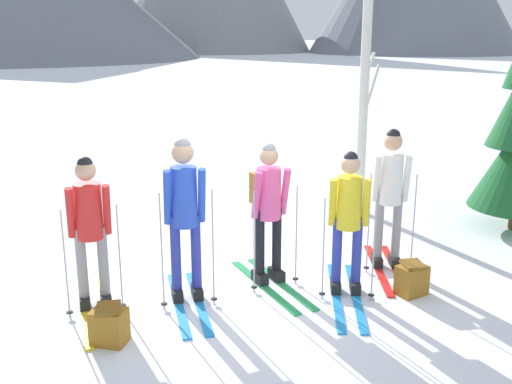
{
  "coord_description": "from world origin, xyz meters",
  "views": [
    {
      "loc": [
        -0.9,
        -6.27,
        2.87
      ],
      "look_at": [
        0.11,
        0.34,
        1.05
      ],
      "focal_mm": 41.53,
      "sensor_mm": 36.0,
      "label": 1
    }
  ],
  "objects_px": {
    "birch_tree_tall": "(364,106)",
    "backpack_on_snow_front": "(109,325)",
    "skier_in_white": "(390,191)",
    "skier_in_red": "(90,225)",
    "skier_in_pink": "(268,206)",
    "skier_in_yellow": "(348,216)",
    "backpack_on_snow_beside": "(412,279)",
    "skier_in_blue": "(184,210)"
  },
  "relations": [
    {
      "from": "skier_in_pink",
      "to": "skier_in_red",
      "type": "bearing_deg",
      "value": -169.54
    },
    {
      "from": "skier_in_blue",
      "to": "skier_in_white",
      "type": "height_order",
      "value": "skier_in_blue"
    },
    {
      "from": "skier_in_pink",
      "to": "backpack_on_snow_front",
      "type": "bearing_deg",
      "value": -145.52
    },
    {
      "from": "skier_in_red",
      "to": "backpack_on_snow_beside",
      "type": "relative_size",
      "value": 4.38
    },
    {
      "from": "skier_in_red",
      "to": "backpack_on_snow_beside",
      "type": "bearing_deg",
      "value": -3.74
    },
    {
      "from": "skier_in_red",
      "to": "skier_in_pink",
      "type": "distance_m",
      "value": 1.98
    },
    {
      "from": "skier_in_red",
      "to": "backpack_on_snow_beside",
      "type": "distance_m",
      "value": 3.57
    },
    {
      "from": "skier_in_white",
      "to": "backpack_on_snow_front",
      "type": "bearing_deg",
      "value": -156.47
    },
    {
      "from": "skier_in_red",
      "to": "skier_in_pink",
      "type": "relative_size",
      "value": 1.01
    },
    {
      "from": "skier_in_blue",
      "to": "skier_in_white",
      "type": "relative_size",
      "value": 1.03
    },
    {
      "from": "birch_tree_tall",
      "to": "backpack_on_snow_front",
      "type": "bearing_deg",
      "value": -134.29
    },
    {
      "from": "skier_in_blue",
      "to": "skier_in_pink",
      "type": "distance_m",
      "value": 1.02
    },
    {
      "from": "skier_in_blue",
      "to": "skier_in_pink",
      "type": "relative_size",
      "value": 1.09
    },
    {
      "from": "skier_in_blue",
      "to": "skier_in_pink",
      "type": "bearing_deg",
      "value": 19.04
    },
    {
      "from": "skier_in_pink",
      "to": "skier_in_white",
      "type": "xyz_separation_m",
      "value": [
        1.55,
        0.24,
        0.06
      ]
    },
    {
      "from": "skier_in_pink",
      "to": "backpack_on_snow_beside",
      "type": "bearing_deg",
      "value": -20.88
    },
    {
      "from": "skier_in_blue",
      "to": "skier_in_white",
      "type": "xyz_separation_m",
      "value": [
        2.51,
        0.57,
        -0.04
      ]
    },
    {
      "from": "skier_in_yellow",
      "to": "backpack_on_snow_beside",
      "type": "height_order",
      "value": "skier_in_yellow"
    },
    {
      "from": "skier_in_blue",
      "to": "skier_in_white",
      "type": "distance_m",
      "value": 2.58
    },
    {
      "from": "skier_in_yellow",
      "to": "birch_tree_tall",
      "type": "bearing_deg",
      "value": 69.1
    },
    {
      "from": "skier_in_white",
      "to": "birch_tree_tall",
      "type": "distance_m",
      "value": 2.52
    },
    {
      "from": "skier_in_blue",
      "to": "backpack_on_snow_beside",
      "type": "xyz_separation_m",
      "value": [
        2.5,
        -0.26,
        -0.85
      ]
    },
    {
      "from": "skier_in_yellow",
      "to": "birch_tree_tall",
      "type": "relative_size",
      "value": 0.53
    },
    {
      "from": "skier_in_blue",
      "to": "birch_tree_tall",
      "type": "relative_size",
      "value": 0.53
    },
    {
      "from": "skier_in_red",
      "to": "skier_in_blue",
      "type": "height_order",
      "value": "skier_in_blue"
    },
    {
      "from": "skier_in_pink",
      "to": "backpack_on_snow_beside",
      "type": "height_order",
      "value": "skier_in_pink"
    },
    {
      "from": "skier_in_white",
      "to": "backpack_on_snow_beside",
      "type": "relative_size",
      "value": 4.53
    },
    {
      "from": "skier_in_blue",
      "to": "skier_in_red",
      "type": "bearing_deg",
      "value": -178.41
    },
    {
      "from": "skier_in_red",
      "to": "skier_in_blue",
      "type": "distance_m",
      "value": 0.99
    },
    {
      "from": "skier_in_yellow",
      "to": "skier_in_white",
      "type": "distance_m",
      "value": 0.98
    },
    {
      "from": "skier_in_red",
      "to": "skier_in_yellow",
      "type": "xyz_separation_m",
      "value": [
        2.77,
        -0.06,
        -0.02
      ]
    },
    {
      "from": "skier_in_pink",
      "to": "skier_in_blue",
      "type": "bearing_deg",
      "value": -160.96
    },
    {
      "from": "skier_in_blue",
      "to": "skier_in_yellow",
      "type": "height_order",
      "value": "skier_in_blue"
    },
    {
      "from": "birch_tree_tall",
      "to": "skier_in_yellow",
      "type": "bearing_deg",
      "value": -110.9
    },
    {
      "from": "backpack_on_snow_front",
      "to": "backpack_on_snow_beside",
      "type": "height_order",
      "value": "same"
    },
    {
      "from": "skier_in_red",
      "to": "backpack_on_snow_front",
      "type": "bearing_deg",
      "value": -74.98
    },
    {
      "from": "backpack_on_snow_front",
      "to": "skier_in_blue",
      "type": "bearing_deg",
      "value": 48.16
    },
    {
      "from": "skier_in_red",
      "to": "skier_in_yellow",
      "type": "relative_size",
      "value": 0.94
    },
    {
      "from": "skier_in_red",
      "to": "skier_in_blue",
      "type": "relative_size",
      "value": 0.93
    },
    {
      "from": "skier_in_blue",
      "to": "backpack_on_snow_beside",
      "type": "relative_size",
      "value": 4.69
    },
    {
      "from": "backpack_on_snow_beside",
      "to": "skier_in_yellow",
      "type": "bearing_deg",
      "value": 166.68
    },
    {
      "from": "skier_in_yellow",
      "to": "birch_tree_tall",
      "type": "xyz_separation_m",
      "value": [
        1.16,
        3.03,
        0.82
      ]
    }
  ]
}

